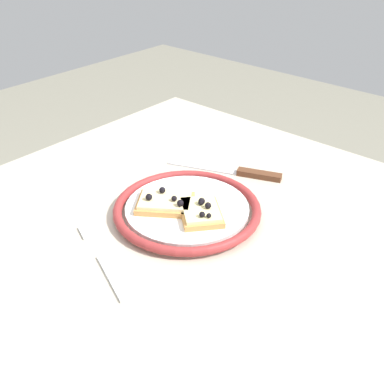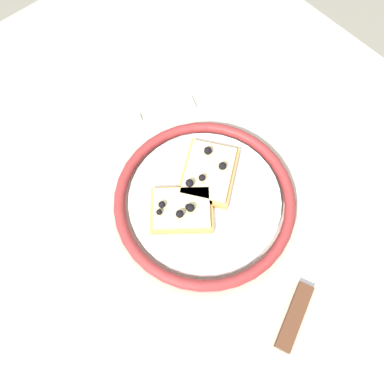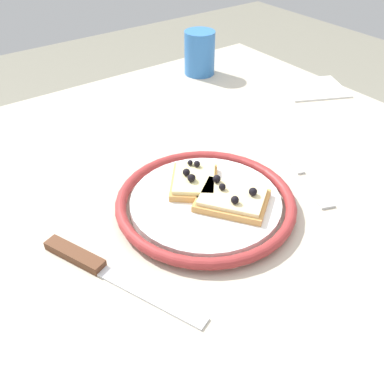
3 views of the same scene
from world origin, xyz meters
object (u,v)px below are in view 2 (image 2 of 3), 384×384
at_px(dining_table, 164,223).
at_px(pizza_slice_near, 181,209).
at_px(knife, 303,294).
at_px(pizza_slice_far, 209,172).
at_px(fork, 137,118).
at_px(plate, 205,200).

distance_m(dining_table, pizza_slice_near, 0.13).
relative_size(pizza_slice_near, knife, 0.48).
height_order(dining_table, pizza_slice_far, pizza_slice_far).
xyz_separation_m(pizza_slice_far, knife, (0.21, -0.02, -0.02)).
relative_size(pizza_slice_near, fork, 0.57).
distance_m(pizza_slice_near, pizza_slice_far, 0.07).
height_order(pizza_slice_near, knife, pizza_slice_near).
bearing_deg(pizza_slice_near, dining_table, -167.07).
xyz_separation_m(dining_table, fork, (-0.14, 0.06, 0.10)).
relative_size(plate, pizza_slice_far, 2.13).
height_order(dining_table, plate, plate).
distance_m(plate, pizza_slice_far, 0.04).
bearing_deg(plate, pizza_slice_far, 129.86).
bearing_deg(pizza_slice_far, plate, -50.14).
xyz_separation_m(plate, knife, (0.18, 0.01, -0.01)).
bearing_deg(knife, pizza_slice_near, -165.93).
xyz_separation_m(plate, pizza_slice_near, (-0.01, -0.04, 0.01)).
height_order(pizza_slice_near, fork, pizza_slice_near).
bearing_deg(plate, fork, 174.74).
bearing_deg(pizza_slice_far, dining_table, -105.84).
relative_size(dining_table, plate, 3.58).
distance_m(dining_table, pizza_slice_far, 0.15).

